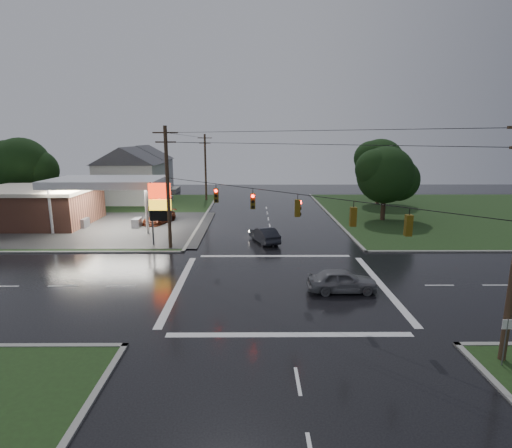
{
  "coord_description": "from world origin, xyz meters",
  "views": [
    {
      "loc": [
        -1.85,
        -25.95,
        10.01
      ],
      "look_at": [
        -1.65,
        6.23,
        3.0
      ],
      "focal_mm": 28.0,
      "sensor_mm": 36.0,
      "label": 1
    }
  ],
  "objects_px": {
    "house_near": "(130,174)",
    "house_far": "(144,168)",
    "tree_nw_behind": "(23,165)",
    "car_pump": "(159,217)",
    "gas_station": "(48,203)",
    "tree_ne_near": "(387,175)",
    "pylon_sign": "(160,204)",
    "utility_pole_n": "(205,166)",
    "tree_ne_far": "(381,163)",
    "car_crossing": "(342,280)",
    "car_north": "(264,235)",
    "utility_pole_nw": "(168,186)"
  },
  "relations": [
    {
      "from": "house_far",
      "to": "car_pump",
      "type": "xyz_separation_m",
      "value": [
        8.95,
        -27.62,
        -3.68
      ]
    },
    {
      "from": "house_far",
      "to": "car_crossing",
      "type": "height_order",
      "value": "house_far"
    },
    {
      "from": "gas_station",
      "to": "car_north",
      "type": "xyz_separation_m",
      "value": [
        24.88,
        -8.06,
        -1.8
      ]
    },
    {
      "from": "house_far",
      "to": "car_crossing",
      "type": "distance_m",
      "value": 55.64
    },
    {
      "from": "house_far",
      "to": "car_crossing",
      "type": "bearing_deg",
      "value": -62.16
    },
    {
      "from": "house_near",
      "to": "house_far",
      "type": "relative_size",
      "value": 1.0
    },
    {
      "from": "gas_station",
      "to": "tree_ne_near",
      "type": "bearing_deg",
      "value": 3.3
    },
    {
      "from": "utility_pole_n",
      "to": "car_north",
      "type": "height_order",
      "value": "utility_pole_n"
    },
    {
      "from": "utility_pole_nw",
      "to": "car_pump",
      "type": "xyz_separation_m",
      "value": [
        -3.5,
        10.88,
        -4.99
      ]
    },
    {
      "from": "utility_pole_nw",
      "to": "car_crossing",
      "type": "bearing_deg",
      "value": -38.18
    },
    {
      "from": "gas_station",
      "to": "utility_pole_n",
      "type": "height_order",
      "value": "utility_pole_n"
    },
    {
      "from": "gas_station",
      "to": "house_near",
      "type": "xyz_separation_m",
      "value": [
        4.73,
        16.3,
        1.86
      ]
    },
    {
      "from": "utility_pole_nw",
      "to": "tree_nw_behind",
      "type": "distance_m",
      "value": 31.82
    },
    {
      "from": "utility_pole_nw",
      "to": "house_near",
      "type": "height_order",
      "value": "utility_pole_nw"
    },
    {
      "from": "house_far",
      "to": "tree_ne_near",
      "type": "xyz_separation_m",
      "value": [
        36.09,
        -26.01,
        1.16
      ]
    },
    {
      "from": "car_crossing",
      "to": "tree_ne_near",
      "type": "bearing_deg",
      "value": -24.88
    },
    {
      "from": "gas_station",
      "to": "tree_nw_behind",
      "type": "bearing_deg",
      "value": 128.42
    },
    {
      "from": "house_near",
      "to": "house_far",
      "type": "bearing_deg",
      "value": 94.76
    },
    {
      "from": "utility_pole_n",
      "to": "tree_nw_behind",
      "type": "height_order",
      "value": "utility_pole_n"
    },
    {
      "from": "utility_pole_nw",
      "to": "house_near",
      "type": "bearing_deg",
      "value": 113.37
    },
    {
      "from": "car_north",
      "to": "car_pump",
      "type": "bearing_deg",
      "value": -55.95
    },
    {
      "from": "house_far",
      "to": "car_north",
      "type": "height_order",
      "value": "house_far"
    },
    {
      "from": "tree_nw_behind",
      "to": "car_north",
      "type": "xyz_separation_m",
      "value": [
        33.04,
        -18.35,
        -5.43
      ]
    },
    {
      "from": "car_crossing",
      "to": "car_north",
      "type": "bearing_deg",
      "value": 19.43
    },
    {
      "from": "house_near",
      "to": "tree_nw_behind",
      "type": "distance_m",
      "value": 14.33
    },
    {
      "from": "utility_pole_nw",
      "to": "utility_pole_n",
      "type": "xyz_separation_m",
      "value": [
        0.0,
        28.5,
        -0.25
      ]
    },
    {
      "from": "pylon_sign",
      "to": "utility_pole_nw",
      "type": "xyz_separation_m",
      "value": [
        1.0,
        -1.0,
        1.71
      ]
    },
    {
      "from": "utility_pole_nw",
      "to": "tree_ne_near",
      "type": "xyz_separation_m",
      "value": [
        23.64,
        12.49,
        -0.16
      ]
    },
    {
      "from": "utility_pole_n",
      "to": "pylon_sign",
      "type": "bearing_deg",
      "value": -92.08
    },
    {
      "from": "gas_station",
      "to": "house_near",
      "type": "bearing_deg",
      "value": 73.83
    },
    {
      "from": "house_near",
      "to": "car_north",
      "type": "relative_size",
      "value": 2.42
    },
    {
      "from": "car_north",
      "to": "car_crossing",
      "type": "distance_m",
      "value": 13.6
    },
    {
      "from": "pylon_sign",
      "to": "tree_ne_near",
      "type": "xyz_separation_m",
      "value": [
        24.64,
        11.49,
        1.55
      ]
    },
    {
      "from": "house_near",
      "to": "house_far",
      "type": "height_order",
      "value": "same"
    },
    {
      "from": "utility_pole_n",
      "to": "tree_nw_behind",
      "type": "distance_m",
      "value": 25.63
    },
    {
      "from": "house_near",
      "to": "car_crossing",
      "type": "distance_m",
      "value": 44.84
    },
    {
      "from": "utility_pole_n",
      "to": "car_pump",
      "type": "distance_m",
      "value": 18.58
    },
    {
      "from": "tree_ne_near",
      "to": "car_pump",
      "type": "relative_size",
      "value": 1.79
    },
    {
      "from": "gas_station",
      "to": "utility_pole_nw",
      "type": "relative_size",
      "value": 2.38
    },
    {
      "from": "tree_ne_far",
      "to": "car_crossing",
      "type": "bearing_deg",
      "value": -110.58
    },
    {
      "from": "car_crossing",
      "to": "tree_nw_behind",
      "type": "bearing_deg",
      "value": 49.46
    },
    {
      "from": "pylon_sign",
      "to": "car_north",
      "type": "xyz_separation_m",
      "value": [
        9.7,
        1.14,
        -3.26
      ]
    },
    {
      "from": "pylon_sign",
      "to": "utility_pole_nw",
      "type": "bearing_deg",
      "value": -45.0
    },
    {
      "from": "tree_ne_near",
      "to": "car_north",
      "type": "xyz_separation_m",
      "value": [
        -14.94,
        -10.35,
        -4.81
      ]
    },
    {
      "from": "house_near",
      "to": "car_pump",
      "type": "xyz_separation_m",
      "value": [
        7.95,
        -15.62,
        -3.68
      ]
    },
    {
      "from": "utility_pole_n",
      "to": "tree_ne_far",
      "type": "xyz_separation_m",
      "value": [
        26.65,
        -4.01,
        0.71
      ]
    },
    {
      "from": "tree_nw_behind",
      "to": "car_north",
      "type": "height_order",
      "value": "tree_nw_behind"
    },
    {
      "from": "gas_station",
      "to": "pylon_sign",
      "type": "distance_m",
      "value": 17.81
    },
    {
      "from": "tree_ne_far",
      "to": "tree_ne_near",
      "type": "bearing_deg",
      "value": -104.07
    },
    {
      "from": "tree_ne_near",
      "to": "pylon_sign",
      "type": "bearing_deg",
      "value": -154.99
    }
  ]
}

